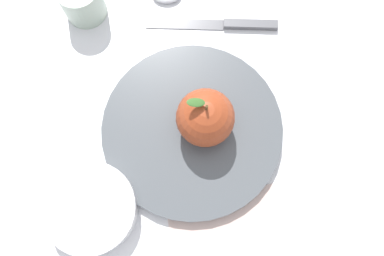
{
  "coord_description": "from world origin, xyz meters",
  "views": [
    {
      "loc": [
        -0.05,
        0.17,
        0.56
      ],
      "look_at": [
        0.0,
        0.04,
        0.02
      ],
      "focal_mm": 35.55,
      "sensor_mm": 36.0,
      "label": 1
    }
  ],
  "objects": [
    {
      "name": "apple",
      "position": [
        -0.01,
        0.03,
        0.06
      ],
      "size": [
        0.08,
        0.08,
        0.09
      ],
      "color": "#9E3D1E",
      "rests_on": "dinner_plate"
    },
    {
      "name": "ground_plane",
      "position": [
        0.0,
        0.0,
        0.0
      ],
      "size": [
        2.4,
        2.4,
        0.0
      ],
      "primitive_type": "plane",
      "color": "silver"
    },
    {
      "name": "side_bowl",
      "position": [
        0.08,
        0.2,
        0.02
      ],
      "size": [
        0.13,
        0.13,
        0.03
      ],
      "color": "white",
      "rests_on": "ground_plane"
    },
    {
      "name": "dinner_plate",
      "position": [
        0.0,
        0.04,
        0.01
      ],
      "size": [
        0.27,
        0.27,
        0.02
      ],
      "color": "#4C5156",
      "rests_on": "ground_plane"
    },
    {
      "name": "knife",
      "position": [
        0.02,
        -0.14,
        0.0
      ],
      "size": [
        0.2,
        0.09,
        0.01
      ],
      "color": "#59595E",
      "rests_on": "ground_plane"
    },
    {
      "name": "linen_napkin",
      "position": [
        -0.1,
        0.16,
        0.0
      ],
      "size": [
        0.2,
        0.18,
        0.0
      ],
      "primitive_type": "cube",
      "rotation": [
        0.0,
        0.0,
        5.27
      ],
      "color": "beige",
      "rests_on": "ground_plane"
    }
  ]
}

